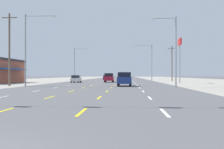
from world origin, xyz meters
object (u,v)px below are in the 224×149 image
Objects in this scene: suv_center_turn_mid at (109,78)px; hatchback_far_left_near at (76,79)px; pole_sign_right_row_1 at (180,49)px; hatchback_inner_left_midfar at (106,77)px; suv_inner_right_nearest at (124,79)px; streetlight_left_row_0 at (29,44)px; sedan_inner_left_far at (109,77)px; streetlight_left_row_1 at (76,62)px; streetlight_right_row_0 at (173,46)px; streetlight_right_row_1 at (150,59)px.

hatchback_far_left_near is at bearing -161.39° from suv_center_turn_mid.
hatchback_far_left_near is 0.45× the size of pole_sign_right_row_1.
hatchback_far_left_near and hatchback_inner_left_midfar have the same top height.
suv_inner_right_nearest is 19.18m from pole_sign_right_row_1.
suv_inner_right_nearest is 0.50× the size of streetlight_left_row_0.
streetlight_left_row_1 reaches higher than sedan_inner_left_far.
suv_center_turn_mid is 0.52× the size of streetlight_right_row_0.
pole_sign_right_row_1 reaches higher than sedan_inner_left_far.
streetlight_right_row_0 is at bearing -21.20° from suv_inner_right_nearest.
streetlight_right_row_0 reaches higher than suv_center_turn_mid.
pole_sign_right_row_1 is 29.40m from streetlight_left_row_0.
streetlight_left_row_0 is at bearing -96.63° from hatchback_inner_left_midfar.
sedan_inner_left_far is at bearing 93.69° from suv_center_turn_mid.
pole_sign_right_row_1 is (14.19, -6.23, 5.73)m from suv_center_turn_mid.
hatchback_far_left_near is 22.28m from pole_sign_right_row_1.
suv_inner_right_nearest is 1.26× the size of hatchback_inner_left_midfar.
streetlight_left_row_0 reaches higher than suv_inner_right_nearest.
suv_center_turn_mid is (-3.54, 21.12, 0.00)m from suv_inner_right_nearest.
suv_inner_right_nearest is at bearing -68.22° from streetlight_left_row_1.
streetlight_right_row_1 reaches higher than suv_inner_right_nearest.
hatchback_inner_left_midfar is 55.49m from streetlight_left_row_0.
suv_center_turn_mid is 25.92m from streetlight_left_row_0.
suv_inner_right_nearest is 35.44m from streetlight_left_row_1.
sedan_inner_left_far is at bearing 106.30° from pole_sign_right_row_1.
sedan_inner_left_far is at bearing 95.34° from suv_inner_right_nearest.
hatchback_far_left_near reaches higher than sedan_inner_left_far.
streetlight_left_row_1 is (-13.06, 32.69, 4.09)m from suv_inner_right_nearest.
hatchback_inner_left_midfar is 21.15m from streetlight_left_row_1.
hatchback_far_left_near is at bearing 119.10° from suv_inner_right_nearest.
streetlight_right_row_1 is (-0.22, 35.22, 0.29)m from streetlight_right_row_0.
pole_sign_right_row_1 is (21.11, -3.90, 5.97)m from hatchback_far_left_near.
streetlight_right_row_0 is (13.56, -77.93, 4.61)m from sedan_inner_left_far.
streetlight_left_row_0 reaches higher than streetlight_right_row_1.
hatchback_far_left_near is 1.00× the size of hatchback_inner_left_midfar.
streetlight_left_row_0 is (-9.48, -23.65, 4.72)m from suv_center_turn_mid.
streetlight_right_row_0 is at bearing -80.13° from sedan_inner_left_far.
hatchback_far_left_near is at bearing -93.46° from sedan_inner_left_far.
hatchback_inner_left_midfar reaches higher than sedan_inner_left_far.
pole_sign_right_row_1 is (17.69, -60.51, 6.00)m from sedan_inner_left_far.
streetlight_left_row_0 is at bearing -96.84° from hatchback_far_left_near.
streetlight_right_row_0 is at bearing -89.64° from streetlight_right_row_1.
streetlight_right_row_0 is 35.22m from streetlight_right_row_1.
sedan_inner_left_far is (-7.04, 75.40, -0.27)m from suv_inner_right_nearest.
streetlight_left_row_1 is (-19.58, 35.22, -0.25)m from streetlight_right_row_0.
streetlight_right_row_1 reaches higher than streetlight_right_row_0.
suv_center_turn_mid is 1.26× the size of hatchback_inner_left_midfar.
hatchback_far_left_near is at bearing -140.35° from streetlight_right_row_1.
streetlight_right_row_1 is at bearing 49.59° from suv_center_turn_mid.
suv_inner_right_nearest is 75.73m from sedan_inner_left_far.
streetlight_left_row_1 is at bearing 129.46° from suv_center_turn_mid.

